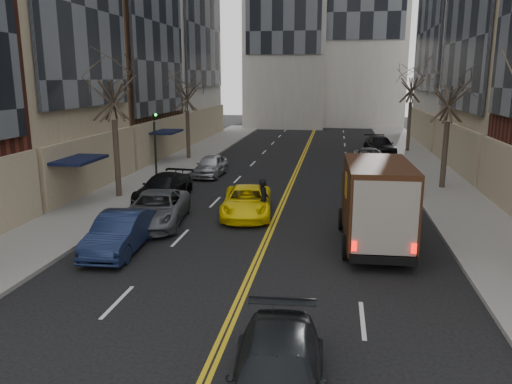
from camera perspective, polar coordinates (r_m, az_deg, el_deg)
sidewalk_left at (r=34.26m, az=-10.88°, el=2.17°), size 4.00×66.00×0.15m
sidewalk_right at (r=32.86m, az=20.14°, el=1.14°), size 4.00×66.00×0.15m
tree_lf_mid at (r=27.12m, az=-16.19°, el=12.96°), size 3.20×3.20×8.91m
tree_lf_far at (r=39.30m, az=-7.96°, el=12.38°), size 3.20×3.20×8.12m
tree_rt_mid at (r=30.25m, az=21.38°, el=11.74°), size 3.20×3.20×8.32m
tree_rt_far at (r=45.04m, az=17.46°, el=12.90°), size 3.20×3.20×9.11m
traffic_signal at (r=28.65m, az=-11.47°, el=5.60°), size 0.29×0.26×4.70m
ups_truck at (r=19.52m, az=13.49°, el=-1.29°), size 2.67×6.18×3.34m
observer_sedan at (r=10.38m, az=2.44°, el=-20.44°), size 2.19×4.77×1.35m
taxi at (r=23.41m, az=-1.07°, el=-1.11°), size 2.83×5.10×1.35m
pedestrian at (r=22.56m, az=0.89°, el=-0.90°), size 0.50×0.73×1.93m
parked_lf_b at (r=19.31m, az=-15.32°, el=-4.51°), size 1.81×4.50×1.45m
parked_lf_c at (r=22.43m, az=-11.32°, el=-1.88°), size 3.06×5.45×1.44m
parked_lf_d at (r=26.81m, az=-10.53°, el=0.50°), size 2.36×4.84×1.36m
parked_lf_e at (r=32.95m, az=-5.20°, el=3.01°), size 1.75×4.09×1.38m
parked_rt_a at (r=29.72m, az=16.07°, el=1.55°), size 1.92×4.60×1.48m
parked_rt_b at (r=37.60m, az=12.82°, el=3.90°), size 2.23×4.64×1.27m
parked_rt_c at (r=43.53m, az=13.95°, el=5.18°), size 2.72×5.27×1.46m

